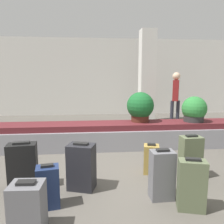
{
  "coord_description": "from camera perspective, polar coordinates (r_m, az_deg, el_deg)",
  "views": [
    {
      "loc": [
        -0.45,
        -3.51,
        1.59
      ],
      "look_at": [
        0.0,
        1.35,
        0.81
      ],
      "focal_mm": 35.0,
      "sensor_mm": 36.0,
      "label": 1
    }
  ],
  "objects": [
    {
      "name": "suitcase_1",
      "position": [
        2.58,
        -21.15,
        -22.35
      ],
      "size": [
        0.35,
        0.29,
        0.56
      ],
      "rotation": [
        0.0,
        0.0,
        -0.05
      ],
      "color": "slate",
      "rests_on": "ground_plane"
    },
    {
      "name": "ground_plane",
      "position": [
        3.88,
        1.91,
        -15.14
      ],
      "size": [
        18.0,
        18.0,
        0.0
      ],
      "primitive_type": "plane",
      "color": "#59544C"
    },
    {
      "name": "suitcase_8",
      "position": [
        2.91,
        20.09,
        -17.5
      ],
      "size": [
        0.36,
        0.26,
        0.65
      ],
      "rotation": [
        0.0,
        0.0,
        -0.25
      ],
      "color": "#5B6647",
      "rests_on": "ground_plane"
    },
    {
      "name": "suitcase_6",
      "position": [
        3.78,
        10.18,
        -11.99
      ],
      "size": [
        0.29,
        0.27,
        0.51
      ],
      "rotation": [
        0.0,
        0.0,
        -0.24
      ],
      "color": "#A3843D",
      "rests_on": "ground_plane"
    },
    {
      "name": "back_wall",
      "position": [
        9.39,
        -2.59,
        9.09
      ],
      "size": [
        18.0,
        0.06,
        3.2
      ],
      "color": "silver",
      "rests_on": "ground_plane"
    },
    {
      "name": "suitcase_0",
      "position": [
        2.93,
        -16.34,
        -18.21
      ],
      "size": [
        0.3,
        0.25,
        0.55
      ],
      "rotation": [
        0.0,
        0.0,
        0.18
      ],
      "color": "navy",
      "rests_on": "ground_plane"
    },
    {
      "name": "suitcase_4",
      "position": [
        3.24,
        -7.97,
        -13.93
      ],
      "size": [
        0.43,
        0.36,
        0.68
      ],
      "rotation": [
        0.0,
        0.0,
        -0.3
      ],
      "color": "#232328",
      "rests_on": "ground_plane"
    },
    {
      "name": "potted_plant_1",
      "position": [
        5.13,
        7.39,
        1.31
      ],
      "size": [
        0.63,
        0.63,
        0.69
      ],
      "color": "#4C2319",
      "rests_on": "carousel"
    },
    {
      "name": "suitcase_7",
      "position": [
        3.04,
        12.89,
        -15.68
      ],
      "size": [
        0.31,
        0.23,
        0.68
      ],
      "rotation": [
        0.0,
        0.0,
        0.02
      ],
      "color": "slate",
      "rests_on": "ground_plane"
    },
    {
      "name": "suitcase_3",
      "position": [
        3.47,
        -22.29,
        -12.9
      ],
      "size": [
        0.42,
        0.27,
        0.69
      ],
      "rotation": [
        0.0,
        0.0,
        0.12
      ],
      "color": "black",
      "rests_on": "ground_plane"
    },
    {
      "name": "suitcase_5",
      "position": [
        3.73,
        19.8,
        -11.07
      ],
      "size": [
        0.33,
        0.23,
        0.71
      ],
      "rotation": [
        0.0,
        0.0,
        0.04
      ],
      "color": "#5B6647",
      "rests_on": "ground_plane"
    },
    {
      "name": "carousel",
      "position": [
        5.05,
        0.0,
        -6.1
      ],
      "size": [
        6.54,
        0.8,
        0.56
      ],
      "color": "gray",
      "rests_on": "ground_plane"
    },
    {
      "name": "pillar",
      "position": [
        7.83,
        9.11,
        9.0
      ],
      "size": [
        0.51,
        0.51,
        3.2
      ],
      "color": "silver",
      "rests_on": "ground_plane"
    },
    {
      "name": "traveler_0",
      "position": [
        7.38,
        16.28,
        4.52
      ],
      "size": [
        0.31,
        0.37,
        1.75
      ],
      "rotation": [
        0.0,
        0.0,
        -2.0
      ],
      "color": "#282833",
      "rests_on": "ground_plane"
    },
    {
      "name": "potted_plant_0",
      "position": [
        5.43,
        20.66,
        0.5
      ],
      "size": [
        0.57,
        0.57,
        0.59
      ],
      "color": "#2D2D2D",
      "rests_on": "carousel"
    }
  ]
}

